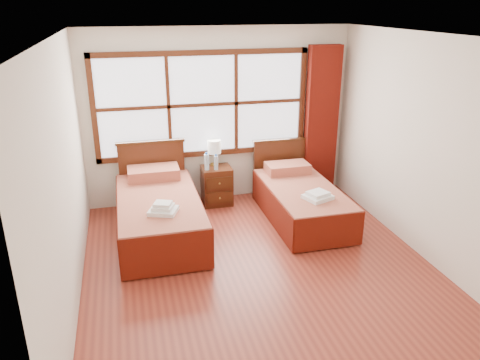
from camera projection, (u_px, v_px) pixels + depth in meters
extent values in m
plane|color=maroon|center=(260.00, 269.00, 5.44)|extent=(4.50, 4.50, 0.00)
plane|color=white|center=(265.00, 36.00, 4.51)|extent=(4.50, 4.50, 0.00)
plane|color=silver|center=(219.00, 116.00, 7.01)|extent=(4.00, 0.00, 4.00)
plane|color=silver|center=(64.00, 180.00, 4.51)|extent=(0.00, 4.50, 4.50)
plane|color=silver|center=(427.00, 150.00, 5.43)|extent=(0.00, 4.50, 4.50)
cube|color=white|center=(203.00, 104.00, 6.85)|extent=(3.00, 0.02, 1.40)
cube|color=#48200F|center=(204.00, 153.00, 7.10)|extent=(3.16, 0.06, 0.08)
cube|color=#48200F|center=(201.00, 53.00, 6.57)|extent=(3.16, 0.06, 0.08)
cube|color=#48200F|center=(93.00, 110.00, 6.48)|extent=(0.08, 0.06, 1.56)
cube|color=#48200F|center=(302.00, 100.00, 7.19)|extent=(0.08, 0.06, 1.56)
cube|color=#48200F|center=(169.00, 107.00, 6.72)|extent=(0.05, 0.05, 1.40)
cube|color=#48200F|center=(236.00, 103.00, 6.95)|extent=(0.05, 0.05, 1.40)
cube|color=#48200F|center=(203.00, 105.00, 6.83)|extent=(3.00, 0.05, 0.05)
cube|color=#601209|center=(321.00, 121.00, 7.29)|extent=(0.50, 0.16, 2.30)
cube|color=#40200D|center=(160.00, 225.00, 6.17)|extent=(0.92, 1.83, 0.30)
cube|color=maroon|center=(159.00, 206.00, 6.07)|extent=(1.03, 2.03, 0.25)
cube|color=#62160A|center=(119.00, 221.00, 6.00)|extent=(0.03, 2.03, 0.51)
cube|color=#62160A|center=(198.00, 213.00, 6.24)|extent=(0.03, 2.03, 0.51)
cube|color=#62160A|center=(168.00, 255.00, 5.20)|extent=(1.03, 0.03, 0.51)
cube|color=maroon|center=(153.00, 173.00, 6.66)|extent=(0.72, 0.42, 0.16)
cube|color=#48200F|center=(153.00, 175.00, 6.96)|extent=(0.96, 0.06, 1.00)
cube|color=#40200D|center=(150.00, 142.00, 6.77)|extent=(1.00, 0.08, 0.04)
cube|color=#40200D|center=(302.00, 211.00, 6.63)|extent=(0.82, 1.63, 0.27)
cube|color=maroon|center=(303.00, 195.00, 6.54)|extent=(0.91, 1.81, 0.22)
cube|color=#62160A|center=(271.00, 207.00, 6.48)|extent=(0.03, 1.81, 0.45)
cube|color=#62160A|center=(332.00, 201.00, 6.69)|extent=(0.03, 1.81, 0.45)
cube|color=#62160A|center=(329.00, 232.00, 5.77)|extent=(0.91, 0.03, 0.45)
cube|color=maroon|center=(287.00, 168.00, 7.07)|extent=(0.64, 0.37, 0.14)
cube|color=#48200F|center=(280.00, 168.00, 7.43)|extent=(0.85, 0.06, 0.89)
cube|color=#40200D|center=(280.00, 140.00, 7.27)|extent=(0.89, 0.08, 0.04)
cube|color=#48200F|center=(217.00, 185.00, 7.12)|extent=(0.44, 0.39, 0.58)
cube|color=#40200D|center=(220.00, 198.00, 6.97)|extent=(0.39, 0.02, 0.18)
cube|color=#40200D|center=(219.00, 183.00, 6.89)|extent=(0.39, 0.02, 0.18)
sphere|color=#A38737|center=(220.00, 198.00, 6.96)|extent=(0.03, 0.03, 0.03)
sphere|color=#A38737|center=(220.00, 184.00, 6.87)|extent=(0.03, 0.03, 0.03)
cube|color=white|center=(163.00, 211.00, 5.59)|extent=(0.40, 0.38, 0.05)
cube|color=white|center=(163.00, 207.00, 5.57)|extent=(0.30, 0.28, 0.04)
cube|color=white|center=(163.00, 204.00, 5.55)|extent=(0.25, 0.23, 0.04)
cube|color=white|center=(318.00, 197.00, 6.13)|extent=(0.41, 0.39, 0.05)
cube|color=white|center=(318.00, 194.00, 6.11)|extent=(0.31, 0.29, 0.05)
cylinder|color=gold|center=(215.00, 164.00, 7.12)|extent=(0.12, 0.12, 0.02)
cylinder|color=gold|center=(214.00, 158.00, 7.08)|extent=(0.03, 0.03, 0.17)
cylinder|color=white|center=(214.00, 147.00, 7.02)|extent=(0.20, 0.20, 0.20)
cylinder|color=#A8C7D8|center=(207.00, 162.00, 6.88)|extent=(0.07, 0.07, 0.24)
cylinder|color=blue|center=(206.00, 153.00, 6.83)|extent=(0.03, 0.03, 0.03)
cylinder|color=#A8C7D8|center=(216.00, 163.00, 6.89)|extent=(0.06, 0.06, 0.21)
cylinder|color=blue|center=(216.00, 155.00, 6.84)|extent=(0.03, 0.03, 0.03)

